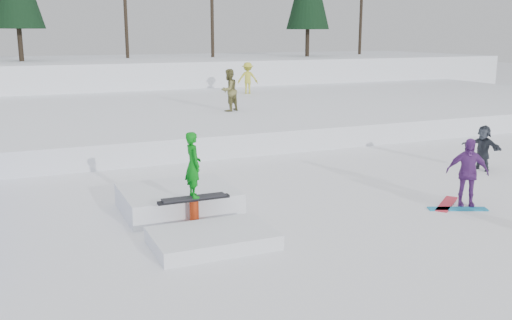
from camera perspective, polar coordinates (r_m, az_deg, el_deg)
name	(u,v)px	position (r m, az deg, el deg)	size (l,w,h in m)	color
ground	(272,230)	(12.35, 1.58, -7.06)	(120.00, 120.00, 0.00)	white
snow_berm	(86,77)	(40.93, -16.65, 7.96)	(60.00, 14.00, 2.40)	white
snow_midrise	(126,115)	(27.24, -12.84, 4.38)	(50.00, 18.00, 0.80)	white
walker_olive	(229,90)	(24.93, -2.72, 6.99)	(0.89, 0.69, 1.83)	brown
walker_ygreen	(248,78)	(32.21, -0.83, 8.20)	(1.13, 0.65, 1.74)	gold
spectator_purple	(467,172)	(14.74, 20.37, -1.18)	(0.99, 0.41, 1.69)	#642D81
spectator_dark	(483,148)	(18.83, 21.75, 1.14)	(1.30, 0.41, 1.40)	#2A2F39
loose_board_red	(447,204)	(14.91, 18.53, -4.18)	(1.40, 0.28, 0.03)	red
loose_board_teal	(458,209)	(14.59, 19.51, -4.63)	(1.40, 0.28, 0.03)	#177EAD
jib_rail_feature	(187,207)	(13.06, -6.95, -4.64)	(2.60, 4.40, 2.11)	white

